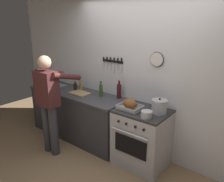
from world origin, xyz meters
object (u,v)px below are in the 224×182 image
Objects in this scene: saucepan at (146,115)px; bottle_wine_red at (119,91)px; stock_pot at (159,106)px; roasting_pan at (130,105)px; bottle_olive_oil at (101,90)px; person_cook at (49,99)px; bottle_soy_sauce at (75,87)px; cutting_board at (80,93)px; bottle_vinegar at (81,85)px; stove at (142,138)px.

saucepan is 0.50× the size of bottle_wine_red.
stock_pot is 0.27m from saucepan.
roasting_pan is 0.52m from bottle_wine_red.
stock_pot is at bearing -2.04° from bottle_olive_oil.
person_cook reaches higher than bottle_wine_red.
roasting_pan is at bearing -159.81° from stock_pot.
bottle_wine_red is at bearing 11.68° from bottle_soy_sauce.
cutting_board is at bearing 2.69° from person_cook.
bottle_wine_red reaches higher than cutting_board.
bottle_vinegar is 0.82m from bottle_wine_red.
bottle_wine_red reaches higher than saucepan.
saucepan is (1.54, 0.45, -0.00)m from person_cook.
bottle_soy_sauce is at bearing 178.76° from stove.
stock_pot is 0.73× the size of bottle_wine_red.
roasting_pan reaches higher than stove.
bottle_vinegar reaches higher than cutting_board.
stove is 5.81× the size of saucepan.
cutting_board is at bearing -161.45° from bottle_olive_oil.
bottle_soy_sauce is 0.70× the size of bottle_olive_oil.
person_cook is 4.72× the size of roasting_pan.
bottle_vinegar reaches higher than roasting_pan.
saucepan is (0.17, -0.20, 0.50)m from stove.
stove is 3.46× the size of bottle_vinegar.
stock_pot is 1.65m from bottle_vinegar.
person_cook is 1.74m from stock_pot.
bottle_vinegar is (-1.42, 0.12, 0.56)m from stove.
stock_pot is at bearing -10.38° from bottle_wine_red.
person_cook reaches higher than bottle_vinegar.
bottle_olive_oil is (0.51, -0.02, 0.00)m from bottle_vinegar.
person_cook is at bearing -85.74° from bottle_vinegar.
bottle_wine_red is (0.31, 0.11, 0.02)m from bottle_olive_oil.
person_cook is at bearing -95.19° from cutting_board.
bottle_vinegar is 1.40× the size of bottle_soy_sauce.
roasting_pan is 0.76m from bottle_olive_oil.
bottle_soy_sauce is at bearing -178.98° from stock_pot.
bottle_wine_red reaches higher than bottle_vinegar.
bottle_olive_oil is at bearing 164.36° from saucepan.
person_cook is 0.70m from bottle_soy_sauce.
roasting_pan is 1.32× the size of bottle_olive_oil.
bottle_soy_sauce reaches higher than roasting_pan.
bottle_olive_oil is (-0.73, 0.19, 0.04)m from roasting_pan.
person_cook reaches higher than bottle_olive_oil.
stove is 1.38m from cutting_board.
bottle_olive_oil is at bearing 18.55° from cutting_board.
person_cook reaches higher than roasting_pan.
cutting_board is (-1.13, 0.06, -0.06)m from roasting_pan.
saucepan is 1.49m from cutting_board.
bottle_soy_sauce is 0.58m from bottle_olive_oil.
stock_pot is 1.54m from cutting_board.
bottle_wine_red is at bearing 6.64° from bottle_vinegar.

